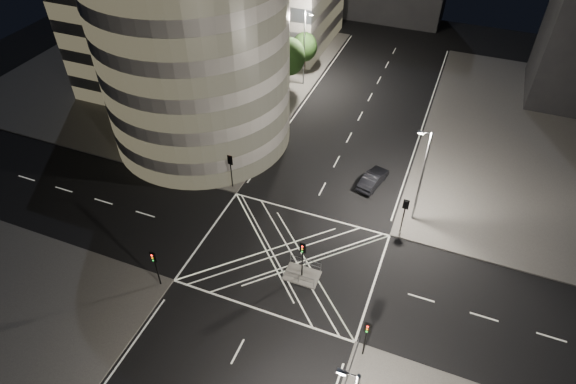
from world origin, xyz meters
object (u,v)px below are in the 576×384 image
at_px(traffic_signal_nr, 366,333).
at_px(traffic_signal_island, 303,254).
at_px(sedan, 373,179).
at_px(traffic_signal_fr, 405,210).
at_px(street_lamp_right_far, 421,175).
at_px(street_lamp_left_near, 246,116).
at_px(central_island, 302,275).
at_px(traffic_signal_nl, 155,262).
at_px(traffic_signal_fl, 231,165).
at_px(street_lamp_left_far, 305,46).

distance_m(traffic_signal_nr, traffic_signal_island, 8.62).
relative_size(traffic_signal_nr, sedan, 0.87).
height_order(traffic_signal_nr, traffic_signal_island, same).
bearing_deg(sedan, traffic_signal_fr, 138.53).
distance_m(traffic_signal_island, street_lamp_right_far, 13.13).
bearing_deg(traffic_signal_fr, street_lamp_right_far, 73.89).
relative_size(traffic_signal_island, street_lamp_left_near, 0.40).
height_order(central_island, traffic_signal_nl, traffic_signal_nl).
relative_size(traffic_signal_fl, traffic_signal_fr, 1.00).
bearing_deg(central_island, street_lamp_left_far, 109.95).
bearing_deg(sedan, traffic_signal_island, 92.65).
bearing_deg(traffic_signal_fr, traffic_signal_island, -129.33).
bearing_deg(traffic_signal_nr, traffic_signal_fl, 142.31).
bearing_deg(traffic_signal_fl, street_lamp_right_far, 6.88).
xyz_separation_m(street_lamp_left_far, sedan, (14.11, -17.35, -4.79)).
relative_size(traffic_signal_fl, sedan, 0.87).
bearing_deg(traffic_signal_nl, sedan, 55.29).
height_order(traffic_signal_fr, street_lamp_left_near, street_lamp_left_near).
relative_size(central_island, traffic_signal_nr, 0.75).
relative_size(street_lamp_left_far, street_lamp_right_far, 1.00).
xyz_separation_m(traffic_signal_nl, street_lamp_right_far, (18.24, 15.80, 2.63)).
height_order(traffic_signal_fl, traffic_signal_nr, same).
height_order(traffic_signal_nl, traffic_signal_fr, same).
bearing_deg(traffic_signal_nr, street_lamp_left_far, 116.36).
xyz_separation_m(traffic_signal_nr, traffic_signal_island, (-6.80, 5.30, 0.00)).
height_order(traffic_signal_fl, traffic_signal_nl, same).
bearing_deg(central_island, traffic_signal_nr, -37.93).
distance_m(traffic_signal_nr, street_lamp_right_far, 16.03).
xyz_separation_m(traffic_signal_nl, traffic_signal_fr, (17.60, 13.60, 0.00)).
relative_size(central_island, traffic_signal_nl, 0.75).
distance_m(street_lamp_left_far, street_lamp_right_far, 28.23).
bearing_deg(central_island, street_lamp_right_far, 54.70).
height_order(traffic_signal_nr, street_lamp_left_far, street_lamp_left_far).
distance_m(traffic_signal_fl, traffic_signal_nl, 13.60).
bearing_deg(traffic_signal_nl, central_island, 26.14).
bearing_deg(traffic_signal_fl, sedan, 23.48).
xyz_separation_m(street_lamp_left_near, sedan, (14.11, 0.65, -4.79)).
distance_m(traffic_signal_fr, sedan, 7.48).
distance_m(central_island, traffic_signal_fr, 11.10).
bearing_deg(street_lamp_left_near, sedan, 2.65).
relative_size(traffic_signal_island, street_lamp_left_far, 0.40).
bearing_deg(street_lamp_right_far, traffic_signal_island, -125.30).
height_order(street_lamp_left_far, sedan, street_lamp_left_far).
distance_m(central_island, traffic_signal_nr, 9.08).
relative_size(traffic_signal_fr, sedan, 0.87).
xyz_separation_m(traffic_signal_nl, street_lamp_left_near, (-0.64, 18.80, 2.63)).
bearing_deg(traffic_signal_nr, street_lamp_left_near, 134.13).
height_order(traffic_signal_nl, street_lamp_left_far, street_lamp_left_far).
relative_size(street_lamp_left_far, sedan, 2.18).
height_order(traffic_signal_fl, traffic_signal_island, same).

